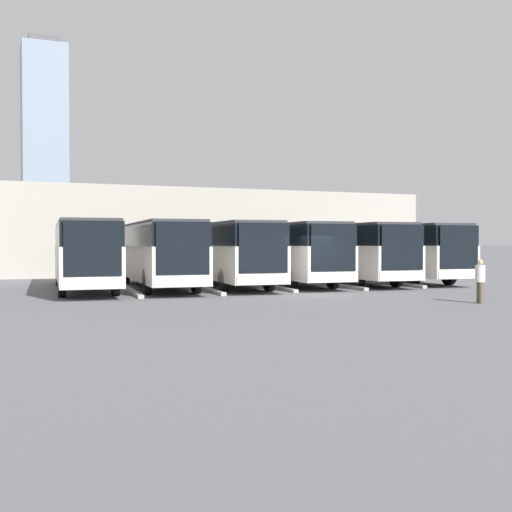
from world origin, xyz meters
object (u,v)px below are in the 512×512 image
Objects in this scene: bus_1 at (343,250)px; bus_5 at (84,252)px; bus_2 at (284,251)px; pedestrian at (480,280)px; bus_4 at (158,252)px; bus_3 at (225,251)px; bus_0 at (394,250)px.

bus_1 is 1.00× the size of bus_5.
bus_2 reaches higher than pedestrian.
bus_2 is 12.48m from pedestrian.
bus_4 is 7.74× the size of pedestrian.
bus_3 is 6.91m from bus_5.
bus_0 is 10.37m from bus_3.
bus_5 is (10.36, 0.12, 0.00)m from bus_2.
bus_5 is at bearing 5.22° from bus_2.
bus_1 is at bearing -175.33° from bus_4.
bus_4 is 15.06m from pedestrian.
bus_3 is 3.45m from bus_4.
bus_2 is 1.00× the size of bus_3.
bus_1 is 7.74× the size of pedestrian.
bus_2 is 6.91m from bus_4.
bus_4 is 3.46m from bus_5.
bus_5 is at bearing 5.07° from bus_0.
pedestrian is (-2.14, 12.26, -0.91)m from bus_2.
bus_3 is at bearing 46.67° from pedestrian.
bus_2 is at bearing 0.61° from bus_1.
bus_0 is at bearing 0.51° from pedestrian.
bus_1 and bus_3 have the same top height.
bus_4 is at bearing 4.70° from bus_3.
pedestrian is at bearing 104.47° from bus_2.
bus_2 and bus_5 have the same top height.
bus_5 reaches higher than pedestrian.
bus_0 is at bearing -174.23° from bus_4.
bus_4 and bus_5 have the same top height.
bus_0 and bus_4 have the same top height.
bus_5 is (17.27, 0.15, 0.00)m from bus_0.
bus_0 is 1.00× the size of bus_1.
bus_4 is at bearing 58.71° from pedestrian.
bus_2 is 7.74× the size of pedestrian.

